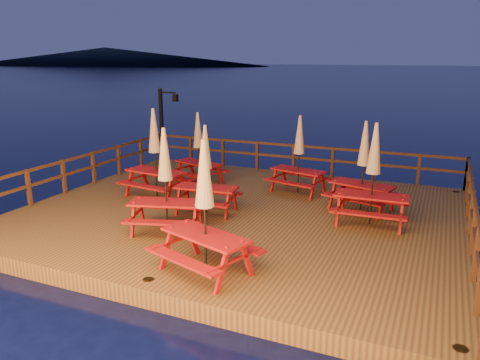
{
  "coord_description": "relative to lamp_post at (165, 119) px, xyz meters",
  "views": [
    {
      "loc": [
        5.03,
        -11.56,
        4.66
      ],
      "look_at": [
        -0.31,
        0.6,
        1.13
      ],
      "focal_mm": 35.0,
      "sensor_mm": 36.0,
      "label": 1
    }
  ],
  "objects": [
    {
      "name": "picnic_table_2",
      "position": [
        8.46,
        -3.07,
        -0.47
      ],
      "size": [
        2.1,
        1.88,
        2.54
      ],
      "rotation": [
        0.0,
        0.0,
        -0.27
      ],
      "color": "maroon",
      "rests_on": "deck"
    },
    {
      "name": "ground",
      "position": [
        5.39,
        -4.55,
        -2.2
      ],
      "size": [
        500.0,
        500.0,
        0.0
      ],
      "primitive_type": "plane",
      "color": "black",
      "rests_on": "ground"
    },
    {
      "name": "deck",
      "position": [
        5.39,
        -4.55,
        -2.0
      ],
      "size": [
        12.0,
        10.0,
        0.4
      ],
      "primitive_type": "cube",
      "color": "#4F3319",
      "rests_on": "ground"
    },
    {
      "name": "picnic_table_7",
      "position": [
        2.38,
        -4.29,
        -0.37
      ],
      "size": [
        2.1,
        1.8,
        2.75
      ],
      "rotation": [
        0.0,
        0.0,
        -0.12
      ],
      "color": "maroon",
      "rests_on": "deck"
    },
    {
      "name": "railing",
      "position": [
        5.39,
        -2.77,
        -1.03
      ],
      "size": [
        11.8,
        9.75,
        1.1
      ],
      "color": "#3C2313",
      "rests_on": "deck"
    },
    {
      "name": "picnic_table_6",
      "position": [
        8.89,
        -4.2,
        -0.41
      ],
      "size": [
        1.92,
        1.61,
        2.66
      ],
      "rotation": [
        0.0,
        0.0,
        0.04
      ],
      "color": "maroon",
      "rests_on": "deck"
    },
    {
      "name": "headland_left",
      "position": [
        -154.61,
        185.45,
        2.3
      ],
      "size": [
        180.0,
        84.0,
        9.0
      ],
      "primitive_type": "ellipsoid",
      "color": "black",
      "rests_on": "ground"
    },
    {
      "name": "picnic_table_1",
      "position": [
        4.34,
        -6.78,
        -0.43
      ],
      "size": [
        2.2,
        1.99,
        2.62
      ],
      "rotation": [
        0.0,
        0.0,
        0.31
      ],
      "color": "maroon",
      "rests_on": "deck"
    },
    {
      "name": "picnic_table_0",
      "position": [
        6.28,
        -8.4,
        -0.38
      ],
      "size": [
        2.31,
        2.09,
        2.73
      ],
      "rotation": [
        0.0,
        0.0,
        -0.32
      ],
      "color": "maroon",
      "rests_on": "deck"
    },
    {
      "name": "deck_piles",
      "position": [
        5.39,
        -4.55,
        -2.5
      ],
      "size": [
        11.44,
        9.44,
        1.4
      ],
      "color": "#3C2313",
      "rests_on": "ground"
    },
    {
      "name": "picnic_table_4",
      "position": [
        4.53,
        -5.05,
        -0.51
      ],
      "size": [
        1.88,
        1.61,
        2.47
      ],
      "rotation": [
        0.0,
        0.0,
        0.11
      ],
      "color": "maroon",
      "rests_on": "deck"
    },
    {
      "name": "picnic_table_3",
      "position": [
        6.3,
        -2.08,
        -0.51
      ],
      "size": [
        2.01,
        1.79,
        2.48
      ],
      "rotation": [
        0.0,
        0.0,
        -0.23
      ],
      "color": "maroon",
      "rests_on": "deck"
    },
    {
      "name": "lamp_post",
      "position": [
        0.0,
        0.0,
        0.0
      ],
      "size": [
        0.85,
        0.18,
        3.0
      ],
      "color": "black",
      "rests_on": "deck"
    },
    {
      "name": "picnic_table_5",
      "position": [
        2.83,
        -2.36,
        -0.53
      ],
      "size": [
        2.06,
        1.86,
        2.44
      ],
      "rotation": [
        0.0,
        0.0,
        -0.31
      ],
      "color": "maroon",
      "rests_on": "deck"
    }
  ]
}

